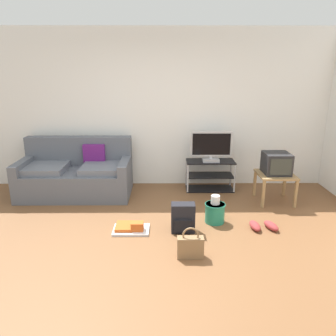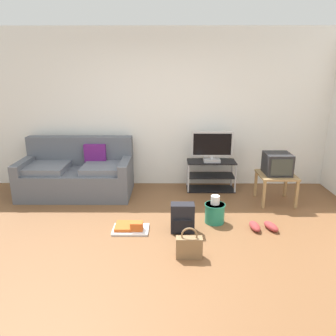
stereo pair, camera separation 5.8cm
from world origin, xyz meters
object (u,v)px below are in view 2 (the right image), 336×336
Objects in this scene: cleaning_bucket at (215,212)px; floor_tray at (130,228)px; couch at (78,174)px; handbag at (189,247)px; sneakers_pair at (263,226)px; crt_tv at (277,164)px; flat_tv at (212,147)px; side_table at (276,178)px; tv_stand at (211,175)px; backpack at (182,218)px.

cleaning_bucket is 0.84× the size of floor_tray.
couch reaches higher than floor_tray.
handbag reaches higher than sneakers_pair.
flat_tv is at bearing 151.41° from crt_tv.
cleaning_bucket is 1.01× the size of sneakers_pair.
crt_tv is at bearing 35.77° from cleaning_bucket.
side_table is 1.10m from sneakers_pair.
tv_stand reaches higher than sneakers_pair.
tv_stand reaches higher than backpack.
tv_stand is at bearing 85.77° from cleaning_bucket.
couch is 2.43m from cleaning_bucket.
backpack is 1.04× the size of handbag.
cleaning_bucket is at bearing 161.02° from sneakers_pair.
cleaning_bucket is at bearing 27.21° from backpack.
floor_tray is (-0.68, 0.01, -0.15)m from backpack.
couch reaches higher than backpack.
side_table is 2.41m from floor_tray.
floor_tray is (-1.22, -1.52, -0.73)m from flat_tv.
cleaning_bucket reaches higher than handbag.
tv_stand is at bearing 90.00° from flat_tv.
couch is 2.57× the size of flat_tv.
crt_tv is 1.06× the size of cleaning_bucket.
backpack reaches higher than sneakers_pair.
flat_tv is at bearing 109.15° from sneakers_pair.
floor_tray is at bearing -128.35° from tv_stand.
handbag is at bearing -146.22° from sneakers_pair.
flat_tv reaches higher than crt_tv.
backpack is at bearing -145.74° from crt_tv.
side_table is 1.50× the size of handbag.
flat_tv is (-0.00, -0.02, 0.51)m from tv_stand.
tv_stand is 2.16× the size of backpack.
side_table is (0.95, -0.53, -0.38)m from flat_tv.
flat_tv is 1.72m from sneakers_pair.
crt_tv is (0.95, -0.52, -0.14)m from flat_tv.
couch is 3.25× the size of side_table.
couch is 2.26m from tv_stand.
crt_tv is 1.20m from sneakers_pair.
backpack is at bearing -109.32° from tv_stand.
handbag is (-1.44, -1.62, -0.26)m from side_table.
floor_tray is at bearing -52.73° from couch.
flat_tv is 1.26× the size of side_table.
flat_tv is at bearing 4.35° from couch.
flat_tv is 1.15m from side_table.
handbag is at bearing -131.42° from crt_tv.
tv_stand is 1.65m from backpack.
couch reaches higher than handbag.
cleaning_bucket is at bearing 65.71° from handbag.
couch is 4.60× the size of cleaning_bucket.
backpack reaches higher than floor_tray.
crt_tv reaches higher than side_table.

